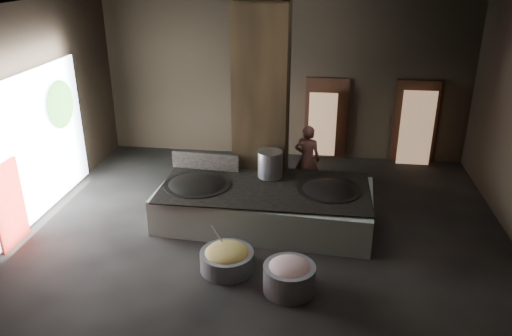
# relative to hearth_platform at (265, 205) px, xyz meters

# --- Properties ---
(floor) EXTENTS (10.00, 9.00, 0.10)m
(floor) POSITION_rel_hearth_platform_xyz_m (0.05, -0.43, -0.44)
(floor) COLOR black
(floor) RESTS_ON ground
(ceiling) EXTENTS (10.00, 9.00, 0.10)m
(ceiling) POSITION_rel_hearth_platform_xyz_m (0.05, -0.43, 4.16)
(ceiling) COLOR black
(ceiling) RESTS_ON back_wall
(back_wall) EXTENTS (10.00, 0.10, 4.50)m
(back_wall) POSITION_rel_hearth_platform_xyz_m (0.05, 4.12, 1.86)
(back_wall) COLOR black
(back_wall) RESTS_ON ground
(front_wall) EXTENTS (10.00, 0.10, 4.50)m
(front_wall) POSITION_rel_hearth_platform_xyz_m (0.05, -4.98, 1.86)
(front_wall) COLOR black
(front_wall) RESTS_ON ground
(left_wall) EXTENTS (0.10, 9.00, 4.50)m
(left_wall) POSITION_rel_hearth_platform_xyz_m (-5.00, -0.43, 1.86)
(left_wall) COLOR black
(left_wall) RESTS_ON ground
(pillar) EXTENTS (1.20, 1.20, 4.50)m
(pillar) POSITION_rel_hearth_platform_xyz_m (-0.25, 1.47, 1.86)
(pillar) COLOR black
(pillar) RESTS_ON ground
(hearth_platform) EXTENTS (4.60, 2.43, 0.78)m
(hearth_platform) POSITION_rel_hearth_platform_xyz_m (0.00, 0.00, 0.00)
(hearth_platform) COLOR silver
(hearth_platform) RESTS_ON ground
(platform_cap) EXTENTS (4.38, 2.10, 0.03)m
(platform_cap) POSITION_rel_hearth_platform_xyz_m (0.00, 0.00, 0.43)
(platform_cap) COLOR black
(platform_cap) RESTS_ON hearth_platform
(wok_left) EXTENTS (1.41, 1.41, 0.39)m
(wok_left) POSITION_rel_hearth_platform_xyz_m (-1.45, -0.05, 0.36)
(wok_left) COLOR black
(wok_left) RESTS_ON hearth_platform
(wok_left_rim) EXTENTS (1.44, 1.44, 0.05)m
(wok_left_rim) POSITION_rel_hearth_platform_xyz_m (-1.45, -0.05, 0.43)
(wok_left_rim) COLOR black
(wok_left_rim) RESTS_ON hearth_platform
(wok_right) EXTENTS (1.31, 1.31, 0.37)m
(wok_right) POSITION_rel_hearth_platform_xyz_m (1.35, 0.05, 0.36)
(wok_right) COLOR black
(wok_right) RESTS_ON hearth_platform
(wok_right_rim) EXTENTS (1.34, 1.34, 0.05)m
(wok_right_rim) POSITION_rel_hearth_platform_xyz_m (1.35, 0.05, 0.43)
(wok_right_rim) COLOR black
(wok_right_rim) RESTS_ON hearth_platform
(stock_pot) EXTENTS (0.54, 0.54, 0.58)m
(stock_pot) POSITION_rel_hearth_platform_xyz_m (0.05, 0.55, 0.74)
(stock_pot) COLOR #B4B6BC
(stock_pot) RESTS_ON hearth_platform
(splash_guard) EXTENTS (1.56, 0.16, 0.39)m
(splash_guard) POSITION_rel_hearth_platform_xyz_m (-1.45, 0.75, 0.64)
(splash_guard) COLOR black
(splash_guard) RESTS_ON hearth_platform
(cook) EXTENTS (0.67, 0.49, 1.68)m
(cook) POSITION_rel_hearth_platform_xyz_m (0.83, 1.66, 0.45)
(cook) COLOR #99584E
(cook) RESTS_ON ground
(veg_basin) EXTENTS (1.18, 1.18, 0.36)m
(veg_basin) POSITION_rel_hearth_platform_xyz_m (-0.48, -1.87, -0.21)
(veg_basin) COLOR gray
(veg_basin) RESTS_ON ground
(veg_fill) EXTENTS (0.81, 0.81, 0.25)m
(veg_fill) POSITION_rel_hearth_platform_xyz_m (-0.48, -1.87, -0.04)
(veg_fill) COLOR #899C4B
(veg_fill) RESTS_ON veg_basin
(ladle) EXTENTS (0.26, 0.33, 0.70)m
(ladle) POSITION_rel_hearth_platform_xyz_m (-0.63, -1.72, 0.16)
(ladle) COLOR #B4B6BC
(ladle) RESTS_ON veg_basin
(meat_basin) EXTENTS (0.95, 0.95, 0.49)m
(meat_basin) POSITION_rel_hearth_platform_xyz_m (0.69, -2.35, -0.14)
(meat_basin) COLOR gray
(meat_basin) RESTS_ON ground
(meat_fill) EXTENTS (0.74, 0.74, 0.28)m
(meat_fill) POSITION_rel_hearth_platform_xyz_m (0.69, -2.35, 0.06)
(meat_fill) COLOR #AE6869
(meat_fill) RESTS_ON meat_basin
(doorway_near) EXTENTS (1.18, 0.08, 2.38)m
(doorway_near) POSITION_rel_hearth_platform_xyz_m (1.25, 4.02, 0.71)
(doorway_near) COLOR black
(doorway_near) RESTS_ON ground
(doorway_near_glow) EXTENTS (0.75, 0.04, 1.79)m
(doorway_near_glow) POSITION_rel_hearth_platform_xyz_m (1.15, 3.73, 0.66)
(doorway_near_glow) COLOR #8C6647
(doorway_near_glow) RESTS_ON ground
(doorway_far) EXTENTS (1.18, 0.08, 2.38)m
(doorway_far) POSITION_rel_hearth_platform_xyz_m (3.65, 4.02, 0.71)
(doorway_far) COLOR black
(doorway_far) RESTS_ON ground
(doorway_far_glow) EXTENTS (0.87, 0.04, 2.06)m
(doorway_far_glow) POSITION_rel_hearth_platform_xyz_m (3.66, 3.74, 0.66)
(doorway_far_glow) COLOR #8C6647
(doorway_far_glow) RESTS_ON ground
(left_opening) EXTENTS (0.04, 4.20, 3.10)m
(left_opening) POSITION_rel_hearth_platform_xyz_m (-4.90, -0.23, 1.21)
(left_opening) COLOR white
(left_opening) RESTS_ON ground
(pavilion_sliver) EXTENTS (0.05, 0.90, 1.70)m
(pavilion_sliver) POSITION_rel_hearth_platform_xyz_m (-4.83, -1.53, 0.46)
(pavilion_sliver) COLOR maroon
(pavilion_sliver) RESTS_ON ground
(tree_silhouette) EXTENTS (0.28, 1.10, 1.10)m
(tree_silhouette) POSITION_rel_hearth_platform_xyz_m (-4.80, 0.87, 1.81)
(tree_silhouette) COLOR #194714
(tree_silhouette) RESTS_ON left_opening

